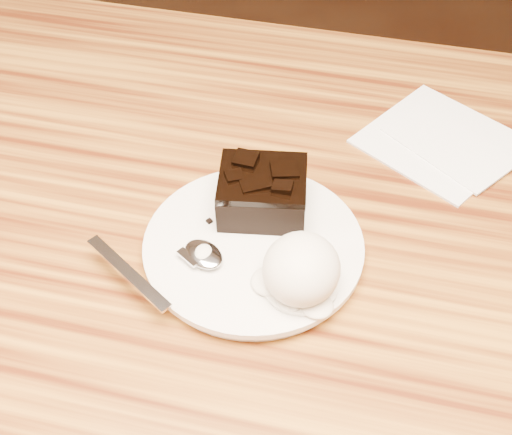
% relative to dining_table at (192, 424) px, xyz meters
% --- Properties ---
extents(dining_table, '(1.20, 0.80, 0.75)m').
position_rel_dining_table_xyz_m(dining_table, '(0.00, 0.00, 0.00)').
color(dining_table, '#4B1E0B').
rests_on(dining_table, floor).
extents(plate, '(0.20, 0.20, 0.02)m').
position_rel_dining_table_xyz_m(plate, '(0.09, 0.00, 0.38)').
color(plate, white).
rests_on(plate, dining_table).
extents(brownie, '(0.09, 0.08, 0.04)m').
position_rel_dining_table_xyz_m(brownie, '(0.08, 0.04, 0.41)').
color(brownie, black).
rests_on(brownie, plate).
extents(ice_cream_scoop, '(0.07, 0.07, 0.06)m').
position_rel_dining_table_xyz_m(ice_cream_scoop, '(0.14, -0.04, 0.42)').
color(ice_cream_scoop, white).
rests_on(ice_cream_scoop, plate).
extents(melt_puddle, '(0.07, 0.07, 0.00)m').
position_rel_dining_table_xyz_m(melt_puddle, '(0.14, -0.04, 0.39)').
color(melt_puddle, white).
rests_on(melt_puddle, plate).
extents(spoon, '(0.15, 0.11, 0.01)m').
position_rel_dining_table_xyz_m(spoon, '(0.05, -0.03, 0.40)').
color(spoon, silver).
rests_on(spoon, plate).
extents(napkin, '(0.20, 0.20, 0.01)m').
position_rel_dining_table_xyz_m(napkin, '(0.25, 0.20, 0.38)').
color(napkin, white).
rests_on(napkin, dining_table).
extents(crumb_a, '(0.01, 0.01, 0.00)m').
position_rel_dining_table_xyz_m(crumb_a, '(0.13, -0.01, 0.39)').
color(crumb_a, black).
rests_on(crumb_a, plate).
extents(crumb_b, '(0.01, 0.01, 0.00)m').
position_rel_dining_table_xyz_m(crumb_b, '(0.04, 0.02, 0.39)').
color(crumb_b, black).
rests_on(crumb_b, plate).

